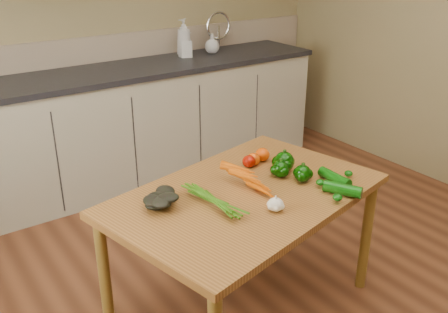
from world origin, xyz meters
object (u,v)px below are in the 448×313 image
at_px(pepper_c, 303,173).
at_px(zucchini_b, 343,189).
at_px(table, 246,206).
at_px(tomato_c, 262,155).
at_px(soap_bottle_c, 212,43).
at_px(leafy_greens, 162,196).
at_px(carrot_bunch, 237,187).
at_px(tomato_b, 253,159).
at_px(garlic_bulb, 276,205).
at_px(soap_bottle_b, 186,45).
at_px(pepper_b, 284,162).
at_px(pepper_a, 280,169).
at_px(zucchini_a, 335,178).
at_px(soap_bottle_a, 184,38).
at_px(tomato_a, 249,161).

relative_size(pepper_c, zucchini_b, 0.48).
height_order(table, tomato_c, tomato_c).
distance_m(soap_bottle_c, leafy_greens, 2.26).
bearing_deg(leafy_greens, carrot_bunch, -16.03).
bearing_deg(table, soap_bottle_c, 48.21).
bearing_deg(tomato_b, garlic_bulb, -116.71).
xyz_separation_m(soap_bottle_b, tomato_b, (-0.56, -1.61, -0.28)).
distance_m(leafy_greens, pepper_b, 0.68).
distance_m(soap_bottle_b, zucchini_b, 2.17).
height_order(pepper_b, tomato_b, pepper_b).
distance_m(leafy_greens, pepper_a, 0.63).
height_order(table, zucchini_a, zucchini_a).
distance_m(carrot_bunch, zucchini_a, 0.49).
relative_size(soap_bottle_b, tomato_b, 2.68).
relative_size(leafy_greens, pepper_b, 1.76).
bearing_deg(tomato_b, soap_bottle_a, 71.05).
relative_size(table, pepper_c, 16.82).
xyz_separation_m(tomato_b, zucchini_b, (0.13, -0.50, -0.01)).
height_order(tomato_a, tomato_b, tomato_b).
xyz_separation_m(soap_bottle_b, zucchini_b, (-0.43, -2.11, -0.29)).
bearing_deg(tomato_a, carrot_bunch, -138.61).
bearing_deg(soap_bottle_a, pepper_b, -35.42).
xyz_separation_m(carrot_bunch, garlic_bulb, (0.04, -0.23, -0.00)).
bearing_deg(leafy_greens, garlic_bulb, -40.47).
height_order(soap_bottle_c, tomato_a, soap_bottle_c).
distance_m(pepper_a, tomato_b, 0.19).
bearing_deg(tomato_a, pepper_b, -50.76).
bearing_deg(pepper_a, tomato_c, 76.14).
bearing_deg(soap_bottle_c, garlic_bulb, 28.76).
bearing_deg(table, garlic_bulb, -102.79).
relative_size(carrot_bunch, tomato_b, 3.24).
bearing_deg(tomato_c, soap_bottle_b, 72.88).
xyz_separation_m(table, tomato_c, (0.29, 0.24, 0.11)).
height_order(garlic_bulb, tomato_c, tomato_c).
relative_size(soap_bottle_c, carrot_bunch, 0.66).
bearing_deg(table, pepper_b, 1.42).
bearing_deg(soap_bottle_b, zucchini_b, -169.74).
bearing_deg(zucchini_b, carrot_bunch, 143.50).
height_order(tomato_a, zucchini_b, tomato_a).
relative_size(carrot_bunch, garlic_bulb, 3.33).
distance_m(soap_bottle_a, soap_bottle_c, 0.28).
xyz_separation_m(pepper_b, tomato_b, (-0.08, 0.15, -0.02)).
distance_m(carrot_bunch, zucchini_b, 0.49).
distance_m(soap_bottle_a, tomato_a, 1.77).
distance_m(table, garlic_bulb, 0.24).
height_order(garlic_bulb, pepper_b, pepper_b).
xyz_separation_m(table, soap_bottle_b, (0.78, 1.83, 0.39)).
relative_size(garlic_bulb, pepper_b, 0.69).
height_order(soap_bottle_b, carrot_bunch, soap_bottle_b).
xyz_separation_m(table, pepper_b, (0.30, 0.07, 0.13)).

